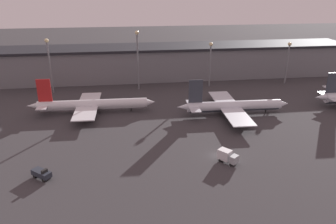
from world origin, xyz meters
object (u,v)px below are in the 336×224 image
Objects in this scene: airplane_1 at (92,105)px; service_vehicle_0 at (42,174)px; airplane_2 at (233,106)px; service_vehicle_4 at (227,156)px.

service_vehicle_0 is at bearing -100.13° from airplane_1.
airplane_2 reaches higher than airplane_1.
airplane_1 is 8.53× the size of service_vehicle_0.
service_vehicle_4 is at bearing -45.48° from airplane_1.
airplane_2 is 36.84m from service_vehicle_4.
airplane_1 is 59.38m from service_vehicle_4.
airplane_2 is 7.33× the size of service_vehicle_4.
service_vehicle_0 is (-9.15, -44.76, -1.88)m from airplane_1.
airplane_2 is at bearing 69.62° from service_vehicle_0.
service_vehicle_0 is (-62.52, -35.93, -1.93)m from airplane_2.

